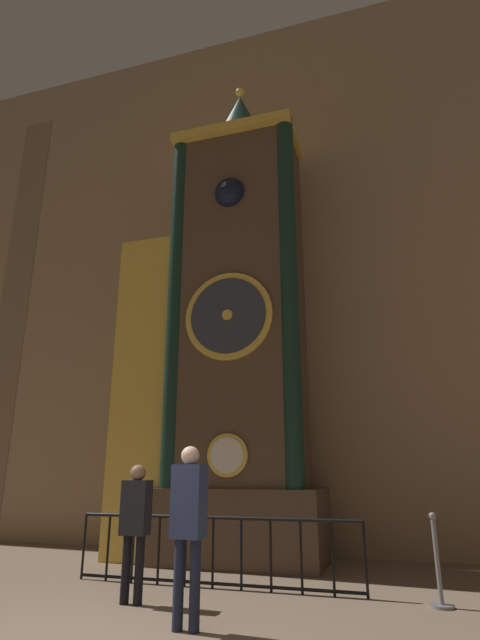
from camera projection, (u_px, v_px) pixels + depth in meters
cathedral_back_wall at (249, 256)px, 11.82m from camera, size 24.00×0.32×12.88m
clock_tower at (221, 336)px, 9.95m from camera, size 3.96×1.78×10.09m
railing_fence at (213, 548)px, 6.99m from camera, size 4.20×0.05×0.93m
visitor_near at (135, 518)px, 6.26m from camera, size 0.34×0.23×1.62m
visitor_far at (189, 516)px, 5.27m from camera, size 0.36×0.25×1.79m
stanchion_post at (439, 576)px, 5.94m from camera, size 0.28×0.28×1.05m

